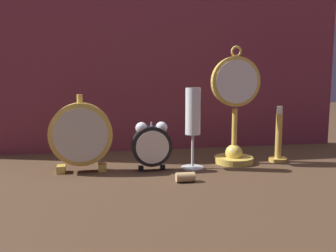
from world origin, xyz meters
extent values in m
plane|color=#422D1E|center=(0.00, 0.00, 0.00)|extent=(4.00, 4.00, 0.00)
cube|color=brown|center=(0.00, 0.33, 0.32)|extent=(1.21, 0.01, 0.64)
cylinder|color=gold|center=(0.19, 0.11, 0.01)|extent=(0.11, 0.11, 0.02)
sphere|color=gold|center=(0.19, 0.11, 0.03)|extent=(0.05, 0.05, 0.05)
cylinder|color=gold|center=(0.19, 0.11, 0.08)|extent=(0.01, 0.01, 0.13)
cylinder|color=gold|center=(0.19, 0.11, 0.22)|extent=(0.13, 0.02, 0.13)
cylinder|color=silver|center=(0.19, 0.10, 0.22)|extent=(0.11, 0.00, 0.11)
torus|color=gold|center=(0.19, 0.11, 0.30)|extent=(0.03, 0.01, 0.03)
cube|color=black|center=(-0.07, 0.07, 0.01)|extent=(0.01, 0.01, 0.01)
cube|color=black|center=(-0.02, 0.07, 0.01)|extent=(0.01, 0.01, 0.01)
cylinder|color=black|center=(-0.04, 0.07, 0.06)|extent=(0.10, 0.03, 0.10)
cylinder|color=silver|center=(-0.04, 0.05, 0.06)|extent=(0.08, 0.00, 0.08)
sphere|color=silver|center=(-0.07, 0.07, 0.11)|extent=(0.03, 0.03, 0.03)
sphere|color=silver|center=(-0.02, 0.07, 0.11)|extent=(0.03, 0.03, 0.03)
cylinder|color=silver|center=(-0.04, 0.07, 0.11)|extent=(0.00, 0.00, 0.02)
cube|color=gold|center=(-0.26, 0.09, 0.01)|extent=(0.02, 0.03, 0.02)
cube|color=gold|center=(-0.16, 0.09, 0.01)|extent=(0.02, 0.03, 0.02)
cylinder|color=gold|center=(-0.21, 0.09, 0.09)|extent=(0.15, 0.04, 0.15)
cylinder|color=beige|center=(-0.21, 0.07, 0.09)|extent=(0.13, 0.00, 0.13)
cylinder|color=gold|center=(-0.21, 0.09, 0.18)|extent=(0.01, 0.01, 0.02)
cylinder|color=silver|center=(0.06, 0.07, 0.00)|extent=(0.06, 0.06, 0.01)
cylinder|color=silver|center=(0.06, 0.07, 0.05)|extent=(0.01, 0.01, 0.08)
cylinder|color=white|center=(0.06, 0.07, 0.15)|extent=(0.04, 0.04, 0.12)
cylinder|color=#DBC675|center=(0.06, 0.07, 0.13)|extent=(0.03, 0.03, 0.08)
cylinder|color=gold|center=(0.31, 0.10, 0.01)|extent=(0.05, 0.05, 0.01)
cylinder|color=gold|center=(0.31, 0.10, 0.07)|extent=(0.02, 0.02, 0.12)
cylinder|color=silver|center=(0.31, 0.10, 0.14)|extent=(0.01, 0.01, 0.02)
cylinder|color=tan|center=(0.02, -0.04, 0.01)|extent=(0.04, 0.02, 0.02)
camera|label=1|loc=(-0.17, -0.83, 0.24)|focal=40.00mm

